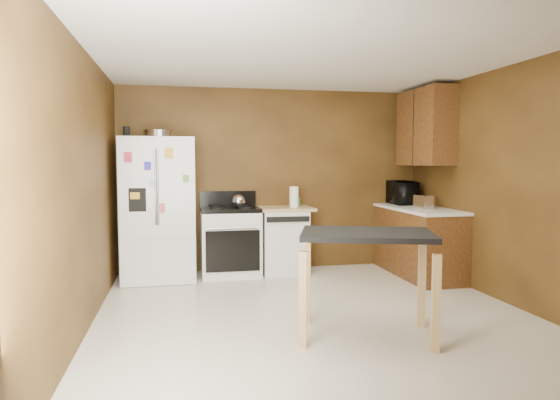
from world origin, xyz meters
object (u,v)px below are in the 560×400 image
object	(u,v)px
gas_range	(230,241)
refrigerator	(159,209)
microwave	(402,194)
island	(367,249)
roasting_pan	(159,134)
pen_cup	(126,132)
toaster	(423,202)
green_canister	(296,202)
dishwasher	(283,239)
kettle	(239,201)
paper_towel	(294,197)

from	to	relation	value
gas_range	refrigerator	bearing A→B (deg)	-176.19
microwave	island	size ratio (longest dim) A/B	0.42
microwave	roasting_pan	bearing A→B (deg)	95.23
roasting_pan	island	world-z (taller)	roasting_pan
pen_cup	toaster	xyz separation A→B (m)	(3.67, -0.52, -0.88)
green_canister	refrigerator	world-z (taller)	refrigerator
dishwasher	island	bearing A→B (deg)	-85.89
kettle	toaster	distance (m)	2.37
pen_cup	refrigerator	xyz separation A→B (m)	(0.36, 0.09, -0.96)
roasting_pan	island	bearing A→B (deg)	-54.16
kettle	refrigerator	xyz separation A→B (m)	(-1.02, 0.02, -0.09)
toaster	gas_range	bearing A→B (deg)	157.09
dishwasher	island	xyz separation A→B (m)	(0.19, -2.58, 0.30)
refrigerator	island	xyz separation A→B (m)	(1.82, -2.50, -0.15)
gas_range	dishwasher	world-z (taller)	gas_range
green_canister	island	bearing A→B (deg)	-90.20
roasting_pan	pen_cup	xyz separation A→B (m)	(-0.38, -0.08, 0.02)
pen_cup	gas_range	world-z (taller)	pen_cup
gas_range	island	bearing A→B (deg)	-70.49
toaster	refrigerator	size ratio (longest dim) A/B	0.13
toaster	gas_range	size ratio (longest dim) A/B	0.22
toaster	microwave	bearing A→B (deg)	78.77
green_canister	dishwasher	bearing A→B (deg)	-164.20
dishwasher	island	distance (m)	2.60
kettle	paper_towel	world-z (taller)	paper_towel
toaster	pen_cup	bearing A→B (deg)	164.64
kettle	dishwasher	xyz separation A→B (m)	(0.61, 0.11, -0.53)
pen_cup	microwave	size ratio (longest dim) A/B	0.24
roasting_pan	refrigerator	xyz separation A→B (m)	(-0.02, 0.01, -0.95)
paper_towel	green_canister	distance (m)	0.18
roasting_pan	paper_towel	world-z (taller)	roasting_pan
paper_towel	roasting_pan	bearing A→B (deg)	-180.00
pen_cup	toaster	world-z (taller)	pen_cup
roasting_pan	microwave	distance (m)	3.44
toaster	refrigerator	world-z (taller)	refrigerator
roasting_pan	paper_towel	distance (m)	1.92
green_canister	toaster	xyz separation A→B (m)	(1.49, -0.75, 0.04)
roasting_pan	green_canister	world-z (taller)	roasting_pan
microwave	refrigerator	size ratio (longest dim) A/B	0.30
pen_cup	green_canister	bearing A→B (deg)	5.99
roasting_pan	kettle	bearing A→B (deg)	-1.04
green_canister	toaster	world-z (taller)	toaster
refrigerator	dishwasher	size ratio (longest dim) A/B	2.02
green_canister	paper_towel	bearing A→B (deg)	-114.48
refrigerator	island	size ratio (longest dim) A/B	1.42
green_canister	refrigerator	distance (m)	1.83
pen_cup	island	world-z (taller)	pen_cup
roasting_pan	gas_range	distance (m)	1.65
green_canister	gas_range	xyz separation A→B (m)	(-0.91, -0.08, -0.49)
roasting_pan	gas_range	world-z (taller)	roasting_pan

